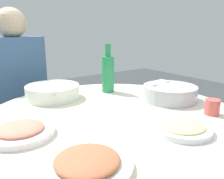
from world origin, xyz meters
name	(u,v)px	position (x,y,z in m)	size (l,w,h in m)	color
round_dining_table	(114,146)	(0.00, 0.00, 0.58)	(1.17, 1.17, 0.73)	#99999E
rice_bowl	(169,93)	(0.36, 0.00, 0.77)	(0.28, 0.28, 0.09)	#B2B5BA
soup_bowl	(53,92)	(-0.13, 0.39, 0.77)	(0.28, 0.30, 0.07)	white
dish_noodles	(182,127)	(0.10, -0.29, 0.75)	(0.21, 0.21, 0.04)	silver
dish_shrimp	(21,131)	(-0.39, 0.02, 0.75)	(0.24, 0.24, 0.04)	white
dish_tofu_braise	(87,163)	(-0.30, -0.29, 0.75)	(0.25, 0.25, 0.04)	white
green_bottle	(108,73)	(0.19, 0.33, 0.85)	(0.07, 0.07, 0.28)	#268E50
tea_cup_near	(212,107)	(0.35, -0.25, 0.77)	(0.06, 0.06, 0.07)	#CF514B
stool_for_diner_right	(24,152)	(-0.20, 0.82, 0.23)	(0.35, 0.35, 0.47)	brown
diner_right	(16,77)	(-0.20, 0.82, 0.78)	(0.39, 0.41, 0.76)	#2D333D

